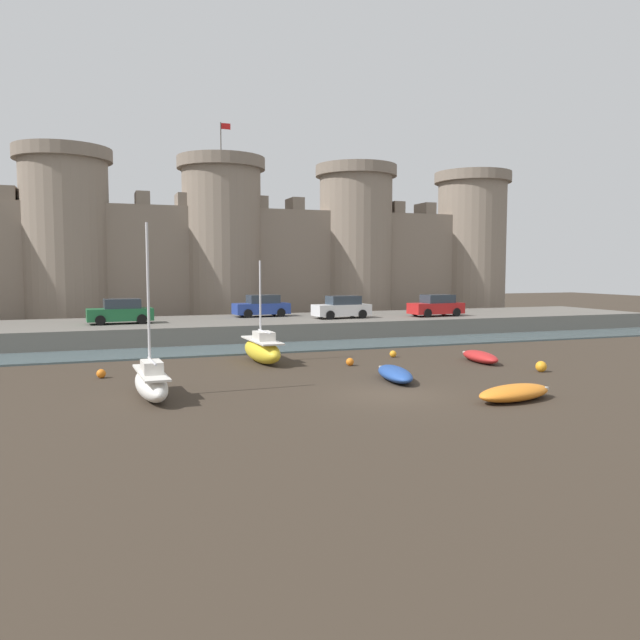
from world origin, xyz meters
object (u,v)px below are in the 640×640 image
(car_quay_centre_east, at_px, (121,312))
(car_quay_west, at_px, (342,307))
(mooring_buoy_near_shore, at_px, (541,367))
(car_quay_east, at_px, (436,306))
(rowboat_foreground_right, at_px, (514,392))
(rowboat_midflat_left, at_px, (395,373))
(mooring_buoy_near_channel, at_px, (350,362))
(sailboat_midflat_right, at_px, (262,349))
(mooring_buoy_off_centre, at_px, (101,374))
(rowboat_near_channel_left, at_px, (480,356))
(car_quay_centre_west, at_px, (262,306))
(sailboat_foreground_centre, at_px, (151,382))
(mooring_buoy_mid_mud, at_px, (393,354))

(car_quay_centre_east, relative_size, car_quay_west, 1.00)
(mooring_buoy_near_shore, xyz_separation_m, car_quay_east, (4.71, 17.62, 1.74))
(car_quay_centre_east, bearing_deg, mooring_buoy_near_shore, -46.47)
(rowboat_foreground_right, xyz_separation_m, rowboat_midflat_left, (-2.25, 5.16, 0.00))
(rowboat_foreground_right, height_order, car_quay_centre_east, car_quay_centre_east)
(mooring_buoy_near_channel, bearing_deg, car_quay_east, 46.23)
(rowboat_foreground_right, distance_m, car_quay_centre_east, 27.02)
(car_quay_centre_east, bearing_deg, car_quay_west, -2.51)
(sailboat_midflat_right, relative_size, mooring_buoy_near_shore, 10.21)
(rowboat_foreground_right, height_order, mooring_buoy_off_centre, rowboat_foreground_right)
(rowboat_near_channel_left, bearing_deg, sailboat_midflat_right, 160.67)
(rowboat_near_channel_left, bearing_deg, car_quay_west, 96.91)
(car_quay_centre_east, relative_size, car_quay_centre_west, 1.00)
(sailboat_midflat_right, relative_size, car_quay_west, 1.24)
(car_quay_centre_east, bearing_deg, car_quay_centre_west, 15.33)
(mooring_buoy_near_shore, bearing_deg, rowboat_near_channel_left, 104.76)
(sailboat_midflat_right, distance_m, mooring_buoy_near_shore, 13.57)
(car_quay_centre_east, bearing_deg, rowboat_near_channel_left, -42.07)
(sailboat_midflat_right, xyz_separation_m, car_quay_east, (16.19, 10.39, 1.31))
(car_quay_west, height_order, car_quay_centre_west, same)
(rowboat_foreground_right, xyz_separation_m, sailboat_midflat_right, (-6.33, 12.09, 0.37))
(sailboat_foreground_centre, height_order, mooring_buoy_mid_mud, sailboat_foreground_centre)
(mooring_buoy_mid_mud, distance_m, car_quay_west, 11.82)
(rowboat_foreground_right, relative_size, car_quay_centre_east, 0.86)
(mooring_buoy_off_centre, bearing_deg, sailboat_foreground_centre, -71.43)
(rowboat_foreground_right, xyz_separation_m, car_quay_east, (9.85, 22.47, 1.69))
(rowboat_midflat_left, distance_m, car_quay_centre_west, 21.43)
(mooring_buoy_mid_mud, bearing_deg, car_quay_centre_west, 102.92)
(rowboat_foreground_right, distance_m, rowboat_near_channel_left, 9.38)
(rowboat_midflat_left, distance_m, sailboat_midflat_right, 8.05)
(rowboat_foreground_right, distance_m, mooring_buoy_near_channel, 9.89)
(sailboat_foreground_centre, xyz_separation_m, car_quay_west, (14.84, 18.17, 1.38))
(rowboat_midflat_left, height_order, sailboat_foreground_centre, sailboat_foreground_centre)
(sailboat_foreground_centre, distance_m, car_quay_west, 23.50)
(sailboat_midflat_right, relative_size, mooring_buoy_mid_mud, 14.07)
(rowboat_near_channel_left, relative_size, mooring_buoy_off_centre, 8.23)
(rowboat_foreground_right, xyz_separation_m, car_quay_centre_east, (-12.79, 23.73, 1.69))
(car_quay_centre_west, bearing_deg, sailboat_foreground_centre, -114.31)
(sailboat_foreground_centre, relative_size, mooring_buoy_off_centre, 16.23)
(sailboat_foreground_centre, distance_m, mooring_buoy_mid_mud, 14.78)
(rowboat_foreground_right, height_order, car_quay_east, car_quay_east)
(car_quay_east, bearing_deg, rowboat_midflat_left, -124.95)
(rowboat_midflat_left, bearing_deg, rowboat_near_channel_left, 26.54)
(mooring_buoy_mid_mud, relative_size, car_quay_east, 0.09)
(rowboat_near_channel_left, relative_size, car_quay_centre_east, 0.78)
(rowboat_near_channel_left, distance_m, car_quay_east, 15.27)
(mooring_buoy_off_centre, relative_size, car_quay_west, 0.10)
(sailboat_midflat_right, xyz_separation_m, car_quay_centre_east, (-6.46, 11.65, 1.31))
(sailboat_foreground_centre, bearing_deg, mooring_buoy_off_centre, 108.57)
(rowboat_foreground_right, bearing_deg, car_quay_centre_west, 95.69)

